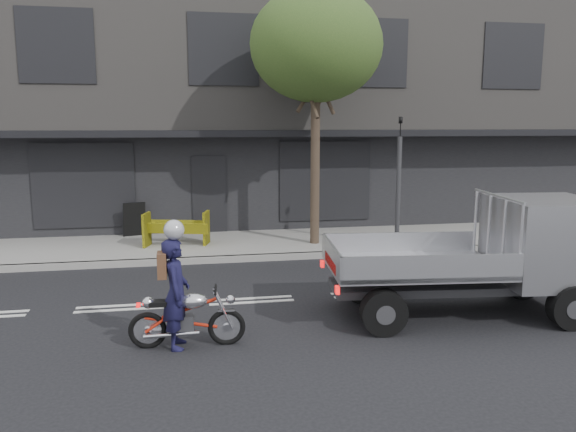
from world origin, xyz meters
The scene contains 11 objects.
ground centered at (0.00, 0.00, 0.00)m, with size 80.00×80.00×0.00m, color black.
sidewalk centered at (0.00, 4.70, 0.07)m, with size 32.00×3.20×0.15m, color gray.
kerb centered at (0.00, 3.10, 0.07)m, with size 32.00×0.20×0.15m, color gray.
building_main centered at (0.00, 11.30, 4.00)m, with size 26.00×10.00×8.00m, color slate.
street_tree centered at (2.20, 4.20, 5.28)m, with size 3.40×3.40×6.74m.
traffic_light_pole centered at (4.20, 3.35, 1.65)m, with size 0.12×0.12×3.50m.
motorcycle centered at (-1.20, -2.02, 0.46)m, with size 1.75×0.51×0.90m.
rider centered at (-1.35, -2.02, 0.83)m, with size 0.61×0.40×1.66m, color #151336.
flatbed_ute centered at (4.57, -1.54, 1.22)m, with size 4.78×2.31×2.14m.
construction_barrier centered at (-1.44, 4.33, 0.61)m, with size 1.65×0.66×0.93m, color #D8CF0B, non-canonical shape.
sandwich_board centered at (-2.64, 6.00, 0.64)m, with size 0.62×0.41×0.98m, color black, non-canonical shape.
Camera 1 is at (-1.15, -10.22, 3.33)m, focal length 35.00 mm.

